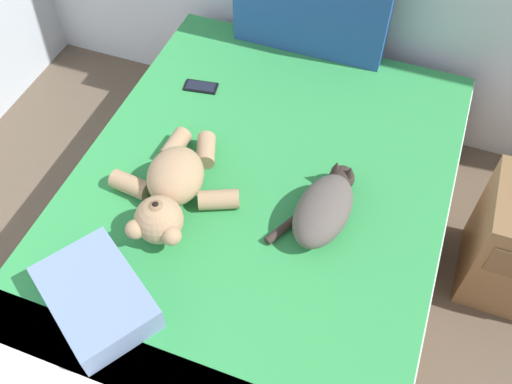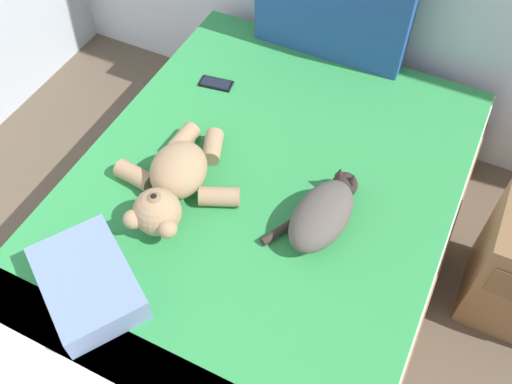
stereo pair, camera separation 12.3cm
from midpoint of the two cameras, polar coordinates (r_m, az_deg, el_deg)
bed at (r=2.38m, az=1.40°, el=-4.10°), size 1.49×2.02×0.52m
patterned_cushion at (r=2.65m, az=9.21°, el=18.38°), size 0.71×0.13×0.53m
cat at (r=2.05m, az=8.58°, el=-2.14°), size 0.29×0.42×0.15m
teddy_bear at (r=2.11m, az=-6.76°, el=0.89°), size 0.51×0.59×0.19m
cell_phone at (r=2.59m, az=-2.70°, el=10.88°), size 0.16×0.09×0.01m
throw_pillow at (r=1.96m, az=-14.94°, el=-8.97°), size 0.49×0.45×0.11m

